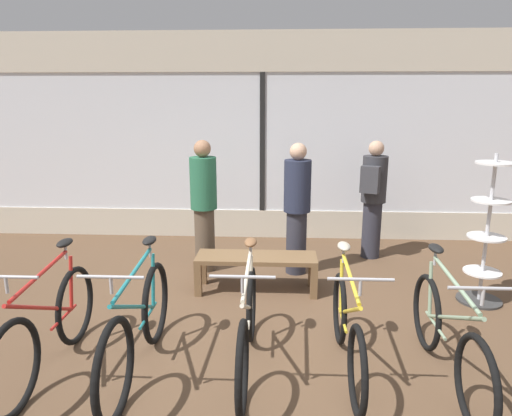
{
  "coord_description": "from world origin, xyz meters",
  "views": [
    {
      "loc": [
        0.27,
        -3.91,
        2.22
      ],
      "look_at": [
        0.0,
        1.33,
        0.95
      ],
      "focal_mm": 32.0,
      "sensor_mm": 36.0,
      "label": 1
    }
  ],
  "objects_px": {
    "accessory_rack": "(486,243)",
    "display_bench": "(256,262)",
    "bicycle_left": "(138,328)",
    "customer_near_rack": "(297,206)",
    "customer_by_window": "(373,196)",
    "bicycle_center": "(248,327)",
    "bicycle_far_left": "(49,328)",
    "bicycle_right": "(347,330)",
    "bicycle_far_right": "(447,337)",
    "customer_mid_floor": "(204,203)"
  },
  "relations": [
    {
      "from": "customer_mid_floor",
      "to": "bicycle_left",
      "type": "bearing_deg",
      "value": -94.04
    },
    {
      "from": "display_bench",
      "to": "customer_near_rack",
      "type": "height_order",
      "value": "customer_near_rack"
    },
    {
      "from": "bicycle_right",
      "to": "bicycle_far_right",
      "type": "height_order",
      "value": "bicycle_far_right"
    },
    {
      "from": "customer_near_rack",
      "to": "customer_by_window",
      "type": "xyz_separation_m",
      "value": [
        1.08,
        0.64,
        0.01
      ]
    },
    {
      "from": "bicycle_right",
      "to": "display_bench",
      "type": "relative_size",
      "value": 1.17
    },
    {
      "from": "customer_mid_floor",
      "to": "bicycle_far_left",
      "type": "bearing_deg",
      "value": -110.83
    },
    {
      "from": "bicycle_right",
      "to": "customer_by_window",
      "type": "relative_size",
      "value": 0.99
    },
    {
      "from": "bicycle_center",
      "to": "bicycle_right",
      "type": "height_order",
      "value": "bicycle_center"
    },
    {
      "from": "bicycle_far_left",
      "to": "bicycle_left",
      "type": "relative_size",
      "value": 0.95
    },
    {
      "from": "bicycle_right",
      "to": "bicycle_far_left",
      "type": "bearing_deg",
      "value": -176.64
    },
    {
      "from": "bicycle_right",
      "to": "bicycle_far_right",
      "type": "relative_size",
      "value": 0.93
    },
    {
      "from": "bicycle_left",
      "to": "customer_near_rack",
      "type": "height_order",
      "value": "customer_near_rack"
    },
    {
      "from": "accessory_rack",
      "to": "display_bench",
      "type": "xyz_separation_m",
      "value": [
        -2.51,
        0.16,
        -0.33
      ]
    },
    {
      "from": "display_bench",
      "to": "customer_near_rack",
      "type": "xyz_separation_m",
      "value": [
        0.48,
        0.61,
        0.53
      ]
    },
    {
      "from": "bicycle_far_left",
      "to": "accessory_rack",
      "type": "xyz_separation_m",
      "value": [
        4.12,
        1.56,
        0.29
      ]
    },
    {
      "from": "bicycle_far_left",
      "to": "customer_mid_floor",
      "type": "relative_size",
      "value": 1.01
    },
    {
      "from": "bicycle_center",
      "to": "customer_by_window",
      "type": "height_order",
      "value": "customer_by_window"
    },
    {
      "from": "bicycle_left",
      "to": "customer_near_rack",
      "type": "distance_m",
      "value": 2.72
    },
    {
      "from": "bicycle_far_left",
      "to": "accessory_rack",
      "type": "relative_size",
      "value": 1.04
    },
    {
      "from": "bicycle_far_left",
      "to": "customer_mid_floor",
      "type": "bearing_deg",
      "value": 69.17
    },
    {
      "from": "bicycle_left",
      "to": "bicycle_center",
      "type": "xyz_separation_m",
      "value": [
        0.88,
        0.1,
        -0.02
      ]
    },
    {
      "from": "accessory_rack",
      "to": "bicycle_center",
      "type": "bearing_deg",
      "value": -150.11
    },
    {
      "from": "display_bench",
      "to": "bicycle_left",
      "type": "bearing_deg",
      "value": -117.28
    },
    {
      "from": "customer_by_window",
      "to": "bicycle_center",
      "type": "bearing_deg",
      "value": -118.57
    },
    {
      "from": "bicycle_left",
      "to": "customer_by_window",
      "type": "relative_size",
      "value": 1.1
    },
    {
      "from": "bicycle_left",
      "to": "display_bench",
      "type": "distance_m",
      "value": 1.91
    },
    {
      "from": "bicycle_left",
      "to": "customer_by_window",
      "type": "height_order",
      "value": "customer_by_window"
    },
    {
      "from": "bicycle_left",
      "to": "accessory_rack",
      "type": "height_order",
      "value": "accessory_rack"
    },
    {
      "from": "bicycle_far_right",
      "to": "customer_mid_floor",
      "type": "xyz_separation_m",
      "value": [
        -2.31,
        2.33,
        0.52
      ]
    },
    {
      "from": "bicycle_left",
      "to": "customer_mid_floor",
      "type": "height_order",
      "value": "customer_mid_floor"
    },
    {
      "from": "bicycle_center",
      "to": "bicycle_far_left",
      "type": "bearing_deg",
      "value": -175.62
    },
    {
      "from": "display_bench",
      "to": "customer_mid_floor",
      "type": "relative_size",
      "value": 0.82
    },
    {
      "from": "display_bench",
      "to": "customer_by_window",
      "type": "xyz_separation_m",
      "value": [
        1.56,
        1.25,
        0.54
      ]
    },
    {
      "from": "customer_mid_floor",
      "to": "accessory_rack",
      "type": "bearing_deg",
      "value": -14.1
    },
    {
      "from": "bicycle_center",
      "to": "bicycle_right",
      "type": "bearing_deg",
      "value": 1.33
    },
    {
      "from": "bicycle_far_right",
      "to": "customer_near_rack",
      "type": "height_order",
      "value": "customer_near_rack"
    },
    {
      "from": "bicycle_far_right",
      "to": "accessory_rack",
      "type": "relative_size",
      "value": 1.06
    },
    {
      "from": "bicycle_right",
      "to": "customer_mid_floor",
      "type": "xyz_separation_m",
      "value": [
        -1.54,
        2.23,
        0.53
      ]
    },
    {
      "from": "accessory_rack",
      "to": "customer_mid_floor",
      "type": "height_order",
      "value": "customer_mid_floor"
    },
    {
      "from": "bicycle_left",
      "to": "customer_mid_floor",
      "type": "bearing_deg",
      "value": 85.96
    },
    {
      "from": "customer_near_rack",
      "to": "bicycle_right",
      "type": "bearing_deg",
      "value": -81.07
    },
    {
      "from": "customer_by_window",
      "to": "customer_near_rack",
      "type": "bearing_deg",
      "value": -149.27
    },
    {
      "from": "display_bench",
      "to": "customer_near_rack",
      "type": "bearing_deg",
      "value": 51.68
    },
    {
      "from": "customer_near_rack",
      "to": "accessory_rack",
      "type": "bearing_deg",
      "value": -20.88
    },
    {
      "from": "bicycle_center",
      "to": "display_bench",
      "type": "height_order",
      "value": "bicycle_center"
    },
    {
      "from": "accessory_rack",
      "to": "customer_by_window",
      "type": "relative_size",
      "value": 1.0
    },
    {
      "from": "bicycle_far_left",
      "to": "display_bench",
      "type": "height_order",
      "value": "bicycle_far_left"
    },
    {
      "from": "customer_near_rack",
      "to": "customer_mid_floor",
      "type": "height_order",
      "value": "customer_mid_floor"
    },
    {
      "from": "bicycle_far_right",
      "to": "customer_by_window",
      "type": "relative_size",
      "value": 1.06
    },
    {
      "from": "bicycle_far_left",
      "to": "bicycle_left",
      "type": "distance_m",
      "value": 0.74
    }
  ]
}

